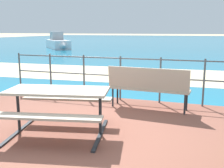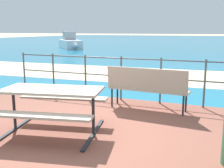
# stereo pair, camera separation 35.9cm
# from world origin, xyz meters

# --- Properties ---
(ground_plane) EXTENTS (240.00, 240.00, 0.00)m
(ground_plane) POSITION_xyz_m (0.00, 0.00, 0.00)
(ground_plane) COLOR tan
(patio_paving) EXTENTS (6.40, 5.20, 0.06)m
(patio_paving) POSITION_xyz_m (0.00, 0.00, 0.03)
(patio_paving) COLOR brown
(patio_paving) RESTS_ON ground
(sea_water) EXTENTS (90.00, 90.00, 0.01)m
(sea_water) POSITION_xyz_m (0.00, 40.00, 0.01)
(sea_water) COLOR teal
(sea_water) RESTS_ON ground
(beach_strip) EXTENTS (54.13, 6.48, 0.01)m
(beach_strip) POSITION_xyz_m (0.00, 6.75, 0.01)
(beach_strip) COLOR beige
(beach_strip) RESTS_ON ground
(picnic_table) EXTENTS (1.90, 1.69, 0.76)m
(picnic_table) POSITION_xyz_m (-0.33, -0.04, 0.65)
(picnic_table) COLOR tan
(picnic_table) RESTS_ON patio_paving
(park_bench) EXTENTS (1.79, 0.54, 0.94)m
(park_bench) POSITION_xyz_m (0.82, 1.81, 0.62)
(park_bench) COLOR tan
(park_bench) RESTS_ON patio_paving
(railing_fence) EXTENTS (5.94, 0.04, 1.09)m
(railing_fence) POSITION_xyz_m (0.00, 2.46, 0.73)
(railing_fence) COLOR #4C5156
(railing_fence) RESTS_ON patio_paving
(boat_near) EXTENTS (4.46, 4.95, 1.62)m
(boat_near) POSITION_xyz_m (-11.57, 19.82, 0.56)
(boat_near) COLOR silver
(boat_near) RESTS_ON sea_water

